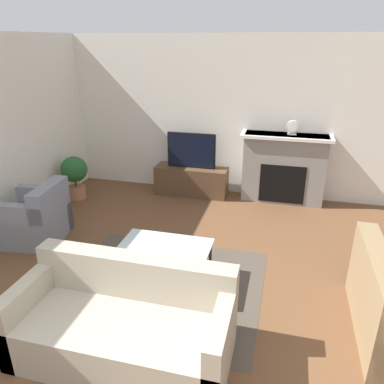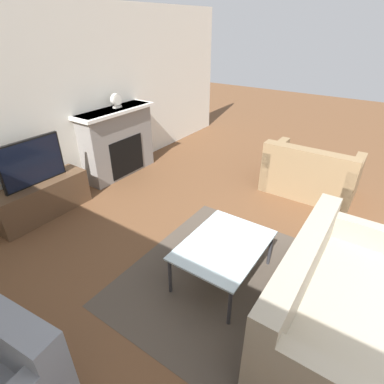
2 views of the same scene
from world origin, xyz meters
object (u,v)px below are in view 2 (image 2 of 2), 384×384
object	(u,v)px
couch_loveseat	(310,175)
coffee_table	(224,247)
tv	(32,162)
mantel_clock	(117,100)
couch_sectional	(329,303)

from	to	relation	value
couch_loveseat	coffee_table	world-z (taller)	couch_loveseat
tv	couch_loveseat	distance (m)	4.05
coffee_table	mantel_clock	xyz separation A→B (m)	(1.29, 2.78, 0.87)
tv	couch_loveseat	xyz separation A→B (m)	(2.78, -2.89, -0.52)
couch_sectional	tv	bearing A→B (deg)	95.55
couch_loveseat	mantel_clock	world-z (taller)	mantel_clock
coffee_table	couch_loveseat	bearing A→B (deg)	-4.99
coffee_table	mantel_clock	world-z (taller)	mantel_clock
tv	mantel_clock	bearing A→B (deg)	3.51
couch_sectional	couch_loveseat	size ratio (longest dim) A/B	1.38
coffee_table	mantel_clock	bearing A→B (deg)	65.09
coffee_table	mantel_clock	distance (m)	3.19
couch_sectional	mantel_clock	xyz separation A→B (m)	(1.29, 3.83, 0.99)
couch_loveseat	coffee_table	xyz separation A→B (m)	(-2.42, 0.21, 0.12)
tv	coffee_table	size ratio (longest dim) A/B	0.83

